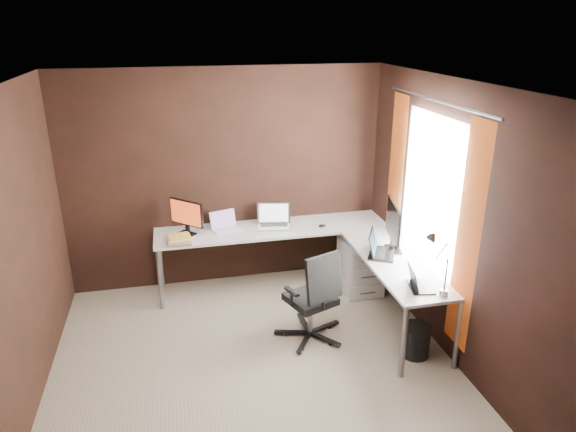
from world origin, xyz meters
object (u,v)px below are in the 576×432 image
at_px(book_stack, 179,240).
at_px(desk_lamp, 437,257).
at_px(laptop_black_small, 418,283).
at_px(drawer_pedestal, 360,266).
at_px(laptop_white, 225,225).
at_px(laptop_black_big, 379,249).
at_px(monitor_right, 393,224).
at_px(monitor_left, 186,215).
at_px(wastebasket, 416,340).
at_px(office_chair, 312,313).
at_px(laptop_silver, 274,221).

height_order(book_stack, desk_lamp, desk_lamp).
relative_size(laptop_black_small, book_stack, 1.17).
bearing_deg(drawer_pedestal, laptop_white, 163.91).
xyz_separation_m(laptop_white, laptop_black_big, (1.44, -1.02, 0.01)).
bearing_deg(laptop_black_big, monitor_right, -41.11).
distance_m(laptop_white, desk_lamp, 2.48).
height_order(monitor_left, monitor_right, monitor_right).
bearing_deg(wastebasket, office_chair, 150.84).
distance_m(laptop_black_big, office_chair, 0.93).
relative_size(laptop_black_big, book_stack, 1.58).
relative_size(laptop_silver, book_stack, 1.53).
xyz_separation_m(laptop_white, laptop_silver, (0.56, -0.02, 0.01)).
height_order(drawer_pedestal, laptop_black_small, laptop_black_small).
bearing_deg(laptop_black_small, drawer_pedestal, 12.88).
bearing_deg(drawer_pedestal, book_stack, 175.73).
distance_m(drawer_pedestal, office_chair, 1.14).
height_order(drawer_pedestal, monitor_right, monitor_right).
bearing_deg(laptop_silver, laptop_black_big, -38.83).
distance_m(laptop_white, book_stack, 0.59).
xyz_separation_m(monitor_left, wastebasket, (1.98, -1.68, -0.80)).
distance_m(laptop_white, laptop_black_big, 1.76).
height_order(laptop_black_big, office_chair, laptop_black_big).
bearing_deg(laptop_silver, book_stack, -156.61).
distance_m(desk_lamp, wastebasket, 0.93).
xyz_separation_m(laptop_black_big, book_stack, (-1.96, 0.74, -0.01)).
height_order(monitor_right, laptop_silver, monitor_right).
bearing_deg(office_chair, book_stack, 120.40).
relative_size(laptop_white, book_stack, 1.29).
xyz_separation_m(drawer_pedestal, monitor_left, (-1.91, 0.39, 0.65)).
relative_size(book_stack, wastebasket, 0.90).
height_order(laptop_black_small, desk_lamp, desk_lamp).
distance_m(drawer_pedestal, laptop_black_big, 0.76).
bearing_deg(laptop_silver, laptop_white, -172.21).
xyz_separation_m(monitor_left, office_chair, (1.11, -1.20, -0.67)).
bearing_deg(laptop_black_big, laptop_black_small, -146.69).
height_order(monitor_right, laptop_white, monitor_right).
relative_size(monitor_left, wastebasket, 1.28).
bearing_deg(laptop_black_big, desk_lamp, -141.58).
xyz_separation_m(monitor_right, laptop_silver, (-1.05, 0.93, -0.23)).
distance_m(monitor_right, laptop_silver, 1.42).
xyz_separation_m(drawer_pedestal, laptop_black_big, (-0.05, -0.59, 0.48)).
xyz_separation_m(laptop_black_big, office_chair, (-0.75, -0.22, -0.50)).
relative_size(desk_lamp, wastebasket, 1.79).
distance_m(monitor_left, office_chair, 1.77).
height_order(laptop_white, book_stack, laptop_white).
height_order(laptop_black_big, desk_lamp, desk_lamp).
bearing_deg(laptop_black_small, wastebasket, -52.88).
distance_m(laptop_silver, laptop_black_small, 1.97).
bearing_deg(office_chair, monitor_right, -3.65).
relative_size(monitor_left, laptop_black_big, 0.90).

